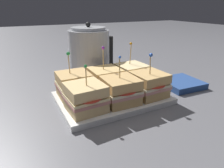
# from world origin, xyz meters

# --- Properties ---
(ground_plane) EXTENTS (6.00, 6.00, 0.00)m
(ground_plane) POSITION_xyz_m (0.00, 0.00, 0.00)
(ground_plane) COLOR slate
(serving_platter) EXTENTS (0.35, 0.24, 0.02)m
(serving_platter) POSITION_xyz_m (0.00, 0.00, 0.01)
(serving_platter) COLOR white
(serving_platter) RESTS_ON ground_plane
(sandwich_front_left) EXTENTS (0.11, 0.11, 0.14)m
(sandwich_front_left) POSITION_xyz_m (-0.11, -0.05, 0.06)
(sandwich_front_left) COLOR #DBB77A
(sandwich_front_left) RESTS_ON serving_platter
(sandwich_front_center) EXTENTS (0.11, 0.11, 0.15)m
(sandwich_front_center) POSITION_xyz_m (0.00, -0.06, 0.06)
(sandwich_front_center) COLOR tan
(sandwich_front_center) RESTS_ON serving_platter
(sandwich_front_right) EXTENTS (0.11, 0.11, 0.15)m
(sandwich_front_right) POSITION_xyz_m (0.11, -0.06, 0.06)
(sandwich_front_right) COLOR tan
(sandwich_front_right) RESTS_ON serving_platter
(sandwich_back_left) EXTENTS (0.11, 0.11, 0.15)m
(sandwich_back_left) POSITION_xyz_m (-0.11, 0.06, 0.06)
(sandwich_back_left) COLOR tan
(sandwich_back_left) RESTS_ON serving_platter
(sandwich_back_center) EXTENTS (0.11, 0.11, 0.16)m
(sandwich_back_center) POSITION_xyz_m (-0.00, 0.05, 0.06)
(sandwich_back_center) COLOR tan
(sandwich_back_center) RESTS_ON serving_platter
(sandwich_back_right) EXTENTS (0.11, 0.11, 0.16)m
(sandwich_back_right) POSITION_xyz_m (0.11, 0.06, 0.06)
(sandwich_back_right) COLOR beige
(sandwich_back_right) RESTS_ON serving_platter
(kettle_steel) EXTENTS (0.19, 0.17, 0.24)m
(kettle_steel) POSITION_xyz_m (0.02, 0.25, 0.11)
(kettle_steel) COLOR #B7BABF
(kettle_steel) RESTS_ON ground_plane
(napkin_stack) EXTENTS (0.15, 0.15, 0.02)m
(napkin_stack) POSITION_xyz_m (0.30, -0.01, 0.01)
(napkin_stack) COLOR navy
(napkin_stack) RESTS_ON ground_plane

